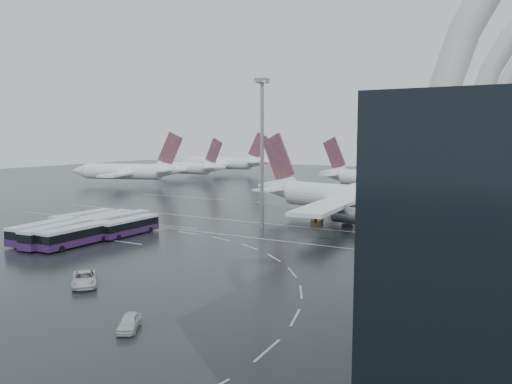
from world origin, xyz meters
The scene contains 28 objects.
ground centered at (0.00, 0.00, 0.00)m, with size 420.00×420.00×0.00m, color black.
lane_marking_near centered at (0.00, -2.00, 0.01)m, with size 120.00×0.25×0.01m, color silver.
lane_marking_mid centered at (0.00, 12.00, 0.01)m, with size 120.00×0.25×0.01m, color silver.
lane_marking_far centered at (0.00, 40.00, 0.01)m, with size 120.00×0.25×0.01m, color silver.
bus_bay_line_south centered at (-24.00, -16.00, 0.01)m, with size 28.00×0.25×0.01m, color silver.
bus_bay_line_north centered at (-24.00, 0.00, 0.01)m, with size 28.00×0.25×0.01m, color silver.
airliner_main centered at (14.66, 24.36, 4.74)m, with size 55.87×48.44×18.95m.
airliner_gate_b centered at (7.72, 76.00, 4.47)m, with size 51.33×45.51×17.88m.
airliner_gate_c centered at (7.34, 136.92, 4.60)m, with size 51.62×47.41×18.38m.
jet_remote_west centered at (-82.30, 58.63, 5.07)m, with size 44.44×36.12×19.66m.
jet_remote_mid centered at (-81.63, 92.42, 4.49)m, with size 39.80×32.01×17.40m.
jet_remote_far centered at (-81.33, 122.72, 5.12)m, with size 45.45×36.82×19.85m.
bus_row_near_a centered at (-29.40, -11.09, 1.83)m, with size 3.55×13.60×3.33m.
bus_row_near_b centered at (-25.99, -9.01, 1.72)m, with size 3.38×12.82×3.13m.
bus_row_near_c centered at (-21.61, -9.32, 1.86)m, with size 3.84×13.87×3.38m.
bus_row_near_d centered at (-17.28, -11.18, 1.75)m, with size 3.27×12.98×3.18m.
bus_row_far_a centered at (-26.43, -22.32, 1.86)m, with size 4.14×13.92×3.38m.
bus_row_far_b centered at (-22.20, -22.96, 1.90)m, with size 4.44×14.24×3.45m.
bus_row_far_c centered at (-18.54, -22.14, 1.84)m, with size 3.32×13.59×3.34m.
van_curve_a centered at (-0.24, -37.06, 0.86)m, with size 2.85×6.18×1.72m, color silver.
van_curve_b centered at (14.39, -44.86, 0.73)m, with size 1.73×4.30×1.46m, color silver.
van_curve_c centered at (34.15, -28.47, 0.88)m, with size 1.85×5.31×1.75m, color silver.
floodlight_mast centered at (0.83, 6.60, 18.34)m, with size 2.23×2.23×29.15m.
gse_cart_belly_a centered at (17.57, 18.09, 0.58)m, with size 2.14×1.26×1.16m, color #BB7E18.
gse_cart_belly_b centered at (24.70, 28.00, 0.67)m, with size 2.45×1.45×1.34m, color slate.
gse_cart_belly_c centered at (6.77, 20.61, 0.67)m, with size 2.45×1.45×1.34m, color #BB7E18.
gse_cart_belly_d centered at (31.51, 21.28, 0.54)m, with size 1.98×1.17×1.08m, color slate.
gse_cart_belly_e centered at (11.33, 27.85, 0.62)m, with size 2.29×1.35×1.25m, color #BB7E18.
Camera 1 is at (46.98, -78.74, 18.29)m, focal length 35.00 mm.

